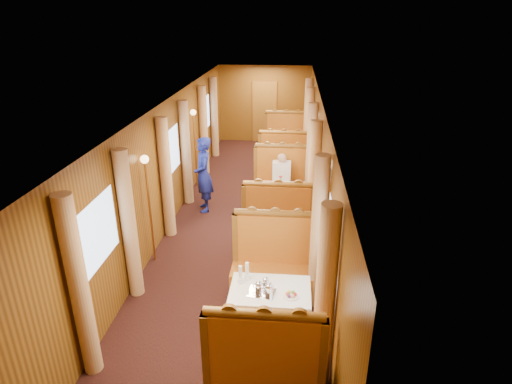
# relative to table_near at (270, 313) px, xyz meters

# --- Properties ---
(floor) EXTENTS (3.00, 12.00, 0.01)m
(floor) POSITION_rel_table_near_xyz_m (-0.75, 3.50, -0.38)
(floor) COLOR black
(floor) RESTS_ON ground
(ceiling) EXTENTS (3.00, 12.00, 0.01)m
(ceiling) POSITION_rel_table_near_xyz_m (-0.75, 3.50, 2.12)
(ceiling) COLOR silver
(ceiling) RESTS_ON wall_left
(wall_far) EXTENTS (3.00, 0.01, 2.50)m
(wall_far) POSITION_rel_table_near_xyz_m (-0.75, 9.50, 0.88)
(wall_far) COLOR brown
(wall_far) RESTS_ON floor
(wall_left) EXTENTS (0.01, 12.00, 2.50)m
(wall_left) POSITION_rel_table_near_xyz_m (-2.25, 3.50, 0.88)
(wall_left) COLOR brown
(wall_left) RESTS_ON floor
(wall_right) EXTENTS (0.01, 12.00, 2.50)m
(wall_right) POSITION_rel_table_near_xyz_m (0.75, 3.50, 0.88)
(wall_right) COLOR brown
(wall_right) RESTS_ON floor
(doorway_far) EXTENTS (0.80, 0.04, 2.00)m
(doorway_far) POSITION_rel_table_near_xyz_m (-0.75, 9.47, 0.62)
(doorway_far) COLOR #8F5F21
(doorway_far) RESTS_ON floor
(table_near) EXTENTS (1.05, 0.72, 0.75)m
(table_near) POSITION_rel_table_near_xyz_m (0.00, 0.00, 0.00)
(table_near) COLOR white
(table_near) RESTS_ON floor
(banquette_near_fwd) EXTENTS (1.30, 0.55, 1.34)m
(banquette_near_fwd) POSITION_rel_table_near_xyz_m (0.00, -1.01, 0.05)
(banquette_near_fwd) COLOR #A54112
(banquette_near_fwd) RESTS_ON floor
(banquette_near_aft) EXTENTS (1.30, 0.55, 1.34)m
(banquette_near_aft) POSITION_rel_table_near_xyz_m (0.00, 1.01, 0.05)
(banquette_near_aft) COLOR #A54112
(banquette_near_aft) RESTS_ON floor
(table_mid) EXTENTS (1.05, 0.72, 0.75)m
(table_mid) POSITION_rel_table_near_xyz_m (0.00, 3.50, 0.00)
(table_mid) COLOR white
(table_mid) RESTS_ON floor
(banquette_mid_fwd) EXTENTS (1.30, 0.55, 1.34)m
(banquette_mid_fwd) POSITION_rel_table_near_xyz_m (0.00, 2.49, 0.05)
(banquette_mid_fwd) COLOR #A54112
(banquette_mid_fwd) RESTS_ON floor
(banquette_mid_aft) EXTENTS (1.30, 0.55, 1.34)m
(banquette_mid_aft) POSITION_rel_table_near_xyz_m (0.00, 4.51, 0.05)
(banquette_mid_aft) COLOR #A54112
(banquette_mid_aft) RESTS_ON floor
(table_far) EXTENTS (1.05, 0.72, 0.75)m
(table_far) POSITION_rel_table_near_xyz_m (0.00, 7.00, 0.00)
(table_far) COLOR white
(table_far) RESTS_ON floor
(banquette_far_fwd) EXTENTS (1.30, 0.55, 1.34)m
(banquette_far_fwd) POSITION_rel_table_near_xyz_m (0.00, 5.99, 0.05)
(banquette_far_fwd) COLOR #A54112
(banquette_far_fwd) RESTS_ON floor
(banquette_far_aft) EXTENTS (1.30, 0.55, 1.34)m
(banquette_far_aft) POSITION_rel_table_near_xyz_m (0.00, 8.01, 0.05)
(banquette_far_aft) COLOR #A54112
(banquette_far_aft) RESTS_ON floor
(tea_tray) EXTENTS (0.38, 0.31, 0.01)m
(tea_tray) POSITION_rel_table_near_xyz_m (-0.11, -0.09, 0.38)
(tea_tray) COLOR silver
(tea_tray) RESTS_ON table_near
(teapot_left) EXTENTS (0.18, 0.16, 0.12)m
(teapot_left) POSITION_rel_table_near_xyz_m (-0.15, -0.07, 0.44)
(teapot_left) COLOR silver
(teapot_left) RESTS_ON tea_tray
(teapot_right) EXTENTS (0.20, 0.18, 0.13)m
(teapot_right) POSITION_rel_table_near_xyz_m (-0.01, -0.12, 0.44)
(teapot_right) COLOR silver
(teapot_right) RESTS_ON tea_tray
(teapot_back) EXTENTS (0.16, 0.13, 0.12)m
(teapot_back) POSITION_rel_table_near_xyz_m (-0.06, 0.04, 0.43)
(teapot_back) COLOR silver
(teapot_back) RESTS_ON tea_tray
(fruit_plate) EXTENTS (0.21, 0.21, 0.05)m
(fruit_plate) POSITION_rel_table_near_xyz_m (0.27, -0.12, 0.39)
(fruit_plate) COLOR white
(fruit_plate) RESTS_ON table_near
(cup_inboard) EXTENTS (0.08, 0.08, 0.26)m
(cup_inboard) POSITION_rel_table_near_xyz_m (-0.40, 0.11, 0.48)
(cup_inboard) COLOR white
(cup_inboard) RESTS_ON table_near
(cup_outboard) EXTENTS (0.08, 0.08, 0.26)m
(cup_outboard) POSITION_rel_table_near_xyz_m (-0.32, 0.19, 0.48)
(cup_outboard) COLOR white
(cup_outboard) RESTS_ON table_near
(rose_vase_mid) EXTENTS (0.06, 0.06, 0.36)m
(rose_vase_mid) POSITION_rel_table_near_xyz_m (0.00, 3.53, 0.55)
(rose_vase_mid) COLOR silver
(rose_vase_mid) RESTS_ON table_mid
(rose_vase_far) EXTENTS (0.06, 0.06, 0.36)m
(rose_vase_far) POSITION_rel_table_near_xyz_m (-0.03, 6.96, 0.55)
(rose_vase_far) COLOR silver
(rose_vase_far) RESTS_ON table_far
(window_left_near) EXTENTS (0.01, 1.20, 0.90)m
(window_left_near) POSITION_rel_table_near_xyz_m (-2.24, 0.00, 1.07)
(window_left_near) COLOR #94ADD0
(window_left_near) RESTS_ON wall_left
(curtain_left_near_a) EXTENTS (0.22, 0.22, 2.35)m
(curtain_left_near_a) POSITION_rel_table_near_xyz_m (-2.13, -0.78, 0.80)
(curtain_left_near_a) COLOR tan
(curtain_left_near_a) RESTS_ON floor
(curtain_left_near_b) EXTENTS (0.22, 0.22, 2.35)m
(curtain_left_near_b) POSITION_rel_table_near_xyz_m (-2.13, 0.78, 0.80)
(curtain_left_near_b) COLOR tan
(curtain_left_near_b) RESTS_ON floor
(window_right_near) EXTENTS (0.01, 1.20, 0.90)m
(window_right_near) POSITION_rel_table_near_xyz_m (0.74, 0.00, 1.07)
(window_right_near) COLOR #94ADD0
(window_right_near) RESTS_ON wall_right
(curtain_right_near_a) EXTENTS (0.22, 0.22, 2.35)m
(curtain_right_near_a) POSITION_rel_table_near_xyz_m (0.63, -0.78, 0.80)
(curtain_right_near_a) COLOR tan
(curtain_right_near_a) RESTS_ON floor
(curtain_right_near_b) EXTENTS (0.22, 0.22, 2.35)m
(curtain_right_near_b) POSITION_rel_table_near_xyz_m (0.63, 0.78, 0.80)
(curtain_right_near_b) COLOR tan
(curtain_right_near_b) RESTS_ON floor
(window_left_mid) EXTENTS (0.01, 1.20, 0.90)m
(window_left_mid) POSITION_rel_table_near_xyz_m (-2.24, 3.50, 1.07)
(window_left_mid) COLOR #94ADD0
(window_left_mid) RESTS_ON wall_left
(curtain_left_mid_a) EXTENTS (0.22, 0.22, 2.35)m
(curtain_left_mid_a) POSITION_rel_table_near_xyz_m (-2.13, 2.72, 0.80)
(curtain_left_mid_a) COLOR tan
(curtain_left_mid_a) RESTS_ON floor
(curtain_left_mid_b) EXTENTS (0.22, 0.22, 2.35)m
(curtain_left_mid_b) POSITION_rel_table_near_xyz_m (-2.13, 4.28, 0.80)
(curtain_left_mid_b) COLOR tan
(curtain_left_mid_b) RESTS_ON floor
(window_right_mid) EXTENTS (0.01, 1.20, 0.90)m
(window_right_mid) POSITION_rel_table_near_xyz_m (0.74, 3.50, 1.07)
(window_right_mid) COLOR #94ADD0
(window_right_mid) RESTS_ON wall_right
(curtain_right_mid_a) EXTENTS (0.22, 0.22, 2.35)m
(curtain_right_mid_a) POSITION_rel_table_near_xyz_m (0.63, 2.72, 0.80)
(curtain_right_mid_a) COLOR tan
(curtain_right_mid_a) RESTS_ON floor
(curtain_right_mid_b) EXTENTS (0.22, 0.22, 2.35)m
(curtain_right_mid_b) POSITION_rel_table_near_xyz_m (0.63, 4.28, 0.80)
(curtain_right_mid_b) COLOR tan
(curtain_right_mid_b) RESTS_ON floor
(window_left_far) EXTENTS (0.01, 1.20, 0.90)m
(window_left_far) POSITION_rel_table_near_xyz_m (-2.24, 7.00, 1.07)
(window_left_far) COLOR #94ADD0
(window_left_far) RESTS_ON wall_left
(curtain_left_far_a) EXTENTS (0.22, 0.22, 2.35)m
(curtain_left_far_a) POSITION_rel_table_near_xyz_m (-2.13, 6.22, 0.80)
(curtain_left_far_a) COLOR tan
(curtain_left_far_a) RESTS_ON floor
(curtain_left_far_b) EXTENTS (0.22, 0.22, 2.35)m
(curtain_left_far_b) POSITION_rel_table_near_xyz_m (-2.13, 7.78, 0.80)
(curtain_left_far_b) COLOR tan
(curtain_left_far_b) RESTS_ON floor
(window_right_far) EXTENTS (0.01, 1.20, 0.90)m
(window_right_far) POSITION_rel_table_near_xyz_m (0.74, 7.00, 1.07)
(window_right_far) COLOR #94ADD0
(window_right_far) RESTS_ON wall_right
(curtain_right_far_a) EXTENTS (0.22, 0.22, 2.35)m
(curtain_right_far_a) POSITION_rel_table_near_xyz_m (0.63, 6.22, 0.80)
(curtain_right_far_a) COLOR tan
(curtain_right_far_a) RESTS_ON floor
(curtain_right_far_b) EXTENTS (0.22, 0.22, 2.35)m
(curtain_right_far_b) POSITION_rel_table_near_xyz_m (0.63, 7.78, 0.80)
(curtain_right_far_b) COLOR tan
(curtain_right_far_b) RESTS_ON floor
(sconce_left_fore) EXTENTS (0.14, 0.14, 1.95)m
(sconce_left_fore) POSITION_rel_table_near_xyz_m (-2.15, 1.75, 1.01)
(sconce_left_fore) COLOR #BF8C3F
(sconce_left_fore) RESTS_ON floor
(sconce_right_fore) EXTENTS (0.14, 0.14, 1.95)m
(sconce_right_fore) POSITION_rel_table_near_xyz_m (0.65, 1.75, 1.01)
(sconce_right_fore) COLOR #BF8C3F
(sconce_right_fore) RESTS_ON floor
(sconce_left_aft) EXTENTS (0.14, 0.14, 1.95)m
(sconce_left_aft) POSITION_rel_table_near_xyz_m (-2.15, 5.25, 1.01)
(sconce_left_aft) COLOR #BF8C3F
(sconce_left_aft) RESTS_ON floor
(sconce_right_aft) EXTENTS (0.14, 0.14, 1.95)m
(sconce_right_aft) POSITION_rel_table_near_xyz_m (0.65, 5.25, 1.01)
(sconce_right_aft) COLOR #BF8C3F
(sconce_right_aft) RESTS_ON floor
(steward) EXTENTS (0.56, 0.69, 1.66)m
(steward) POSITION_rel_table_near_xyz_m (-1.67, 3.89, 0.45)
(steward) COLOR navy
(steward) RESTS_ON floor
(passenger) EXTENTS (0.40, 0.44, 0.76)m
(passenger) POSITION_rel_table_near_xyz_m (-0.00, 4.30, 0.37)
(passenger) COLOR beige
(passenger) RESTS_ON banquette_mid_aft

